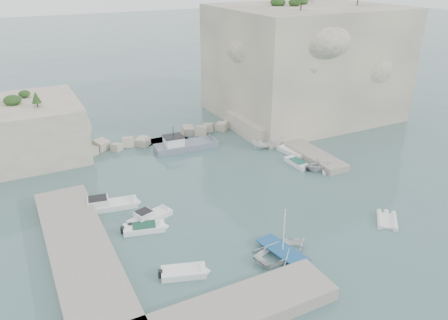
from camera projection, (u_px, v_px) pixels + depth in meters
name	position (u px, v px, depth m)	size (l,w,h in m)	color
ground	(251.00, 208.00, 44.63)	(400.00, 400.00, 0.00)	#466968
cliff_east	(304.00, 62.00, 69.34)	(26.00, 22.00, 17.00)	beige
cliff_terrace	(265.00, 124.00, 64.11)	(8.00, 10.00, 2.50)	beige
outcrop_west	(15.00, 131.00, 55.11)	(16.00, 14.00, 7.00)	beige
quay_west	(82.00, 255.00, 36.51)	(5.00, 24.00, 1.10)	#9E9689
quay_south	(218.00, 318.00, 30.10)	(18.00, 4.00, 1.10)	#9E9689
ledge_east	(300.00, 148.00, 58.19)	(3.00, 16.00, 0.80)	#9E9689
breakwater	(166.00, 135.00, 61.75)	(28.00, 3.00, 1.40)	beige
motorboat_e	(184.00, 275.00, 35.08)	(3.91, 1.60, 0.70)	white
motorboat_b	(150.00, 220.00, 42.57)	(4.87, 1.59, 1.40)	white
motorboat_c	(144.00, 230.00, 40.92)	(4.21, 1.53, 0.70)	white
motorboat_a	(108.00, 208.00, 44.70)	(6.58, 1.96, 1.40)	white
rowboat	(282.00, 255.00, 37.49)	(3.87, 5.42, 1.12)	white
inflatable_dinghy	(387.00, 222.00, 42.29)	(3.59, 1.74, 0.44)	silver
tender_east_a	(318.00, 170.00, 52.77)	(3.00, 3.47, 1.83)	silver
tender_east_b	(297.00, 165.00, 54.14)	(4.13, 1.41, 0.70)	silver
tender_east_c	(292.00, 154.00, 57.40)	(4.66, 1.51, 0.70)	silver
tender_east_d	(268.00, 148.00, 59.22)	(1.73, 4.60, 1.77)	white
work_boat	(186.00, 149.00, 58.90)	(9.32, 2.75, 2.20)	slate
rowboat_mast	(284.00, 229.00, 36.39)	(0.10, 0.10, 4.20)	white
vegetation	(274.00, 0.00, 64.44)	(53.48, 13.88, 13.40)	#1E4219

